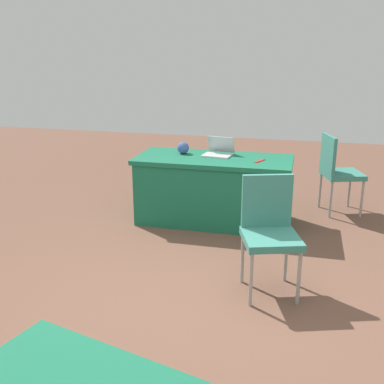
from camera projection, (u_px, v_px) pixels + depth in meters
ground_plane at (203, 310)px, 3.57m from camera, size 14.40×14.40×0.00m
table_foreground at (213, 189)px, 5.31m from camera, size 1.77×0.80×0.76m
chair_near_front at (269, 227)px, 3.73m from camera, size 0.56×0.56×0.96m
chair_tucked_left at (337, 169)px, 5.54m from camera, size 0.56×0.56×0.96m
laptop_silver at (218, 152)px, 5.29m from camera, size 0.35×0.33×0.21m
yarn_ball at (183, 148)px, 5.37m from camera, size 0.14×0.14×0.14m
scissors_red at (260, 161)px, 5.02m from camera, size 0.11×0.18×0.01m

